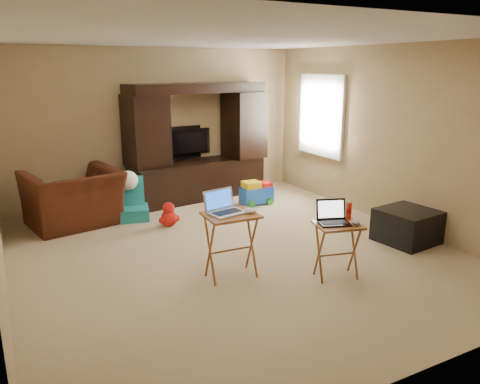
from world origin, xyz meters
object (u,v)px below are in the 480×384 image
entertainment_center (198,142)px  laptop_left (227,203)px  plush_toy (169,214)px  television (193,143)px  tray_table_left (231,246)px  water_bottle (349,211)px  laptop_right (335,213)px  ottoman (407,226)px  mouse_left (250,211)px  mouse_right (356,223)px  push_toy (256,192)px  tray_table_right (337,251)px  recliner (73,198)px  child_rocker (132,199)px

entertainment_center → laptop_left: 3.19m
plush_toy → laptop_left: 1.97m
entertainment_center → television: bearing=82.3°
tray_table_left → water_bottle: (1.19, -0.45, 0.34)m
laptop_right → ottoman: bearing=34.1°
mouse_left → water_bottle: bearing=-20.8°
mouse_right → push_toy: bearing=80.5°
television → ottoman: bearing=109.0°
tray_table_right → laptop_right: laptop_right is taller
ottoman → water_bottle: water_bottle is taller
recliner → mouse_left: (1.39, -2.64, 0.35)m
plush_toy → tray_table_left: size_ratio=0.50×
ottoman → laptop_right: size_ratio=2.09×
water_bottle → television: bearing=94.1°
child_rocker → tray_table_right: size_ratio=1.04×
plush_toy → tray_table_left: bearing=-88.9°
television → laptop_right: 3.81m
television → mouse_right: (0.20, -3.95, -0.30)m
tray_table_left → laptop_left: size_ratio=1.91×
entertainment_center → television: entertainment_center is taller
tray_table_right → recliner: bearing=139.6°
laptop_right → water_bottle: 0.25m
child_rocker → plush_toy: size_ratio=1.76×
television → plush_toy: bearing=50.2°
ottoman → tray_table_left: size_ratio=0.93×
entertainment_center → water_bottle: entertainment_center is taller
recliner → water_bottle: 3.86m
entertainment_center → mouse_left: size_ratio=16.41×
push_toy → tray_table_right: tray_table_right is taller
tray_table_right → water_bottle: bearing=36.1°
laptop_left → child_rocker: bearing=88.2°
ottoman → mouse_right: mouse_right is taller
tray_table_left → mouse_left: bearing=-17.9°
child_rocker → laptop_right: (1.36, -2.96, 0.41)m
child_rocker → mouse_left: bearing=-63.0°
entertainment_center → push_toy: 1.30m
entertainment_center → television: (0.00, 0.23, -0.04)m
water_bottle → child_rocker: bearing=118.9°
entertainment_center → laptop_right: 3.59m
laptop_right → mouse_right: laptop_right is taller
entertainment_center → television: 0.23m
plush_toy → mouse_right: mouse_right is taller
entertainment_center → recliner: size_ratio=1.95×
plush_toy → mouse_right: 2.83m
plush_toy → tray_table_left: (0.04, -1.89, 0.18)m
television → water_bottle: 3.77m
mouse_left → mouse_right: 1.10m
tray_table_right → water_bottle: size_ratio=3.25×
tray_table_right → push_toy: bearing=91.9°
entertainment_center → child_rocker: entertainment_center is taller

